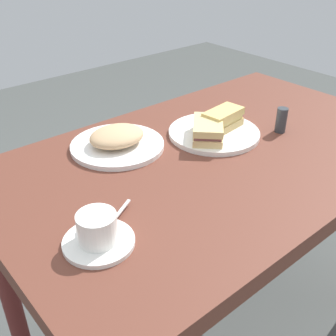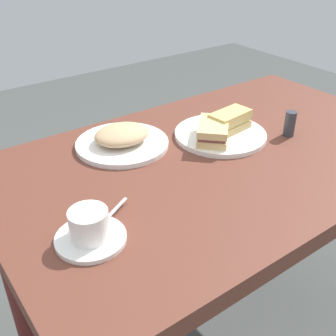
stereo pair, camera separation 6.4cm
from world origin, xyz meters
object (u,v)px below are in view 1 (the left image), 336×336
object	(u,v)px
coffee_saucer	(99,242)
coffee_cup	(97,226)
side_plate	(117,145)
salt_shaker	(281,120)
dining_table	(216,178)
sandwich_front	(223,119)
sandwich_plate	(214,133)
sandwich_back	(208,130)
spoon	(116,217)

from	to	relation	value
coffee_saucer	coffee_cup	bearing A→B (deg)	-111.82
side_plate	salt_shaker	xyz separation A→B (m)	(-0.43, 0.23, 0.03)
dining_table	salt_shaker	bearing A→B (deg)	170.88
sandwich_front	sandwich_plate	bearing A→B (deg)	-4.34
sandwich_back	spoon	xyz separation A→B (m)	(0.40, 0.13, -0.03)
sandwich_back	coffee_cup	size ratio (longest dim) A/B	1.49
sandwich_back	salt_shaker	xyz separation A→B (m)	(-0.21, 0.09, -0.00)
dining_table	sandwich_plate	world-z (taller)	sandwich_plate
salt_shaker	sandwich_plate	bearing A→B (deg)	-33.49
sandwich_front	sandwich_back	bearing A→B (deg)	12.00
dining_table	sandwich_plate	size ratio (longest dim) A/B	4.64
sandwich_front	coffee_cup	distance (m)	0.58
sandwich_front	side_plate	xyz separation A→B (m)	(0.29, -0.12, -0.04)
sandwich_plate	sandwich_back	distance (m)	0.06
spoon	side_plate	world-z (taller)	spoon
sandwich_front	coffee_cup	world-z (taller)	same
sandwich_back	coffee_saucer	distance (m)	0.50
salt_shaker	spoon	bearing A→B (deg)	3.87
side_plate	sandwich_front	bearing A→B (deg)	157.63
coffee_saucer	sandwich_back	bearing A→B (deg)	-160.09
sandwich_plate	coffee_saucer	size ratio (longest dim) A/B	1.88
sandwich_plate	side_plate	xyz separation A→B (m)	(0.26, -0.12, 0.00)
sandwich_plate	sandwich_front	world-z (taller)	sandwich_front
sandwich_plate	sandwich_back	world-z (taller)	sandwich_back
sandwich_plate	sandwich_front	xyz separation A→B (m)	(-0.03, 0.00, 0.04)
sandwich_front	coffee_saucer	bearing A→B (deg)	18.81
dining_table	salt_shaker	world-z (taller)	salt_shaker
sandwich_plate	coffee_cup	bearing A→B (deg)	19.99
sandwich_front	coffee_cup	size ratio (longest dim) A/B	1.28
sandwich_front	sandwich_back	world-z (taller)	sandwich_front
sandwich_plate	coffee_saucer	distance (m)	0.55
spoon	coffee_cup	bearing A→B (deg)	28.21
sandwich_plate	sandwich_back	size ratio (longest dim) A/B	1.75
dining_table	sandwich_front	xyz separation A→B (m)	(-0.09, -0.07, 0.13)
coffee_cup	side_plate	world-z (taller)	coffee_cup
sandwich_back	coffee_saucer	size ratio (longest dim) A/B	1.07
sandwich_back	side_plate	xyz separation A→B (m)	(0.21, -0.14, -0.03)
sandwich_plate	spoon	bearing A→B (deg)	18.74
coffee_cup	side_plate	size ratio (longest dim) A/B	0.40
sandwich_back	side_plate	world-z (taller)	sandwich_back
dining_table	side_plate	xyz separation A→B (m)	(0.20, -0.19, 0.09)
coffee_saucer	spoon	bearing A→B (deg)	-150.89
dining_table	sandwich_back	distance (m)	0.14
sandwich_front	coffee_saucer	xyz separation A→B (m)	(0.55, 0.19, -0.04)
sandwich_plate	spoon	size ratio (longest dim) A/B	2.91
sandwich_plate	sandwich_front	distance (m)	0.05
sandwich_back	dining_table	bearing A→B (deg)	75.27
coffee_cup	dining_table	bearing A→B (deg)	-166.00
side_plate	salt_shaker	distance (m)	0.49
coffee_saucer	coffee_cup	xyz separation A→B (m)	(-0.00, -0.00, 0.04)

